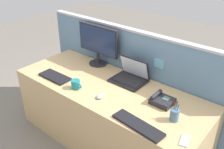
{
  "coord_description": "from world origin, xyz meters",
  "views": [
    {
      "loc": [
        1.43,
        -1.67,
        2.04
      ],
      "look_at": [
        0.0,
        0.05,
        0.82
      ],
      "focal_mm": 40.91,
      "sensor_mm": 36.0,
      "label": 1
    }
  ],
  "objects_px": {
    "keyboard_spare": "(55,77)",
    "coffee_mug": "(76,84)",
    "keyboard_main": "(138,125)",
    "laptop": "(131,75)",
    "pen_cup": "(174,115)",
    "desktop_monitor": "(98,42)",
    "computer_mouse_right_hand": "(101,96)",
    "cell_phone_white_slab": "(185,141)",
    "desk_phone": "(162,100)"
  },
  "relations": [
    {
      "from": "desktop_monitor",
      "to": "coffee_mug",
      "type": "distance_m",
      "value": 0.63
    },
    {
      "from": "laptop",
      "to": "pen_cup",
      "type": "distance_m",
      "value": 0.74
    },
    {
      "from": "computer_mouse_right_hand",
      "to": "pen_cup",
      "type": "relative_size",
      "value": 0.56
    },
    {
      "from": "keyboard_main",
      "to": "cell_phone_white_slab",
      "type": "xyz_separation_m",
      "value": [
        0.36,
        0.08,
        -0.01
      ]
    },
    {
      "from": "pen_cup",
      "to": "cell_phone_white_slab",
      "type": "xyz_separation_m",
      "value": [
        0.18,
        -0.17,
        -0.05
      ]
    },
    {
      "from": "desktop_monitor",
      "to": "computer_mouse_right_hand",
      "type": "distance_m",
      "value": 0.77
    },
    {
      "from": "keyboard_main",
      "to": "computer_mouse_right_hand",
      "type": "relative_size",
      "value": 4.57
    },
    {
      "from": "desktop_monitor",
      "to": "pen_cup",
      "type": "relative_size",
      "value": 3.14
    },
    {
      "from": "laptop",
      "to": "coffee_mug",
      "type": "xyz_separation_m",
      "value": [
        -0.32,
        -0.48,
        -0.01
      ]
    },
    {
      "from": "pen_cup",
      "to": "desk_phone",
      "type": "bearing_deg",
      "value": 143.42
    },
    {
      "from": "desktop_monitor",
      "to": "keyboard_main",
      "type": "bearing_deg",
      "value": -32.34
    },
    {
      "from": "keyboard_main",
      "to": "pen_cup",
      "type": "relative_size",
      "value": 2.56
    },
    {
      "from": "keyboard_spare",
      "to": "coffee_mug",
      "type": "height_order",
      "value": "coffee_mug"
    },
    {
      "from": "pen_cup",
      "to": "laptop",
      "type": "bearing_deg",
      "value": 155.02
    },
    {
      "from": "desk_phone",
      "to": "cell_phone_white_slab",
      "type": "xyz_separation_m",
      "value": [
        0.38,
        -0.32,
        -0.03
      ]
    },
    {
      "from": "desktop_monitor",
      "to": "pen_cup",
      "type": "distance_m",
      "value": 1.28
    },
    {
      "from": "desktop_monitor",
      "to": "computer_mouse_right_hand",
      "type": "xyz_separation_m",
      "value": [
        0.51,
        -0.53,
        -0.25
      ]
    },
    {
      "from": "keyboard_main",
      "to": "keyboard_spare",
      "type": "xyz_separation_m",
      "value": [
        -1.14,
        0.09,
        0.0
      ]
    },
    {
      "from": "desk_phone",
      "to": "coffee_mug",
      "type": "distance_m",
      "value": 0.85
    },
    {
      "from": "pen_cup",
      "to": "cell_phone_white_slab",
      "type": "height_order",
      "value": "pen_cup"
    },
    {
      "from": "desktop_monitor",
      "to": "pen_cup",
      "type": "xyz_separation_m",
      "value": [
        1.2,
        -0.39,
        -0.21
      ]
    },
    {
      "from": "cell_phone_white_slab",
      "to": "coffee_mug",
      "type": "height_order",
      "value": "coffee_mug"
    },
    {
      "from": "desktop_monitor",
      "to": "keyboard_spare",
      "type": "height_order",
      "value": "desktop_monitor"
    },
    {
      "from": "pen_cup",
      "to": "coffee_mug",
      "type": "relative_size",
      "value": 1.41
    },
    {
      "from": "laptop",
      "to": "computer_mouse_right_hand",
      "type": "bearing_deg",
      "value": -92.69
    },
    {
      "from": "keyboard_main",
      "to": "computer_mouse_right_hand",
      "type": "height_order",
      "value": "computer_mouse_right_hand"
    },
    {
      "from": "desktop_monitor",
      "to": "coffee_mug",
      "type": "xyz_separation_m",
      "value": [
        0.2,
        -0.56,
        -0.22
      ]
    },
    {
      "from": "keyboard_spare",
      "to": "cell_phone_white_slab",
      "type": "height_order",
      "value": "keyboard_spare"
    },
    {
      "from": "laptop",
      "to": "pen_cup",
      "type": "bearing_deg",
      "value": -24.98
    },
    {
      "from": "desktop_monitor",
      "to": "laptop",
      "type": "relative_size",
      "value": 1.61
    },
    {
      "from": "desk_phone",
      "to": "cell_phone_white_slab",
      "type": "bearing_deg",
      "value": -39.94
    },
    {
      "from": "keyboard_main",
      "to": "computer_mouse_right_hand",
      "type": "distance_m",
      "value": 0.52
    },
    {
      "from": "laptop",
      "to": "desk_phone",
      "type": "bearing_deg",
      "value": -19.09
    },
    {
      "from": "laptop",
      "to": "cell_phone_white_slab",
      "type": "xyz_separation_m",
      "value": [
        0.85,
        -0.48,
        -0.05
      ]
    },
    {
      "from": "laptop",
      "to": "desk_phone",
      "type": "height_order",
      "value": "laptop"
    },
    {
      "from": "laptop",
      "to": "keyboard_spare",
      "type": "height_order",
      "value": "laptop"
    },
    {
      "from": "cell_phone_white_slab",
      "to": "coffee_mug",
      "type": "relative_size",
      "value": 1.0
    },
    {
      "from": "desktop_monitor",
      "to": "pen_cup",
      "type": "height_order",
      "value": "desktop_monitor"
    },
    {
      "from": "laptop",
      "to": "pen_cup",
      "type": "relative_size",
      "value": 1.95
    },
    {
      "from": "keyboard_spare",
      "to": "cell_phone_white_slab",
      "type": "relative_size",
      "value": 2.88
    },
    {
      "from": "desk_phone",
      "to": "computer_mouse_right_hand",
      "type": "xyz_separation_m",
      "value": [
        -0.49,
        -0.29,
        -0.01
      ]
    },
    {
      "from": "desktop_monitor",
      "to": "cell_phone_white_slab",
      "type": "relative_size",
      "value": 4.44
    },
    {
      "from": "desktop_monitor",
      "to": "desk_phone",
      "type": "height_order",
      "value": "desktop_monitor"
    },
    {
      "from": "cell_phone_white_slab",
      "to": "keyboard_spare",
      "type": "bearing_deg",
      "value": 164.59
    },
    {
      "from": "pen_cup",
      "to": "coffee_mug",
      "type": "height_order",
      "value": "pen_cup"
    },
    {
      "from": "desktop_monitor",
      "to": "desk_phone",
      "type": "relative_size",
      "value": 2.92
    },
    {
      "from": "keyboard_spare",
      "to": "desktop_monitor",
      "type": "bearing_deg",
      "value": 76.4
    },
    {
      "from": "keyboard_spare",
      "to": "cell_phone_white_slab",
      "type": "distance_m",
      "value": 1.5
    },
    {
      "from": "keyboard_spare",
      "to": "pen_cup",
      "type": "relative_size",
      "value": 2.03
    },
    {
      "from": "desktop_monitor",
      "to": "keyboard_spare",
      "type": "distance_m",
      "value": 0.62
    }
  ]
}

